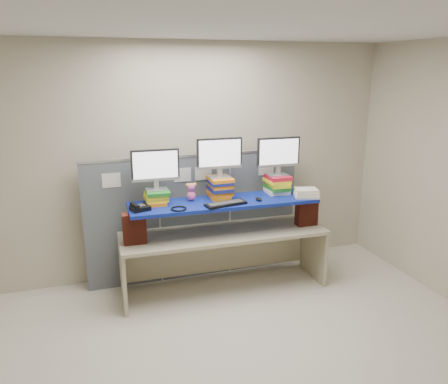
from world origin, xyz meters
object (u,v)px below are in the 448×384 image
object	(u,v)px
blue_board	(224,202)
desk_phone	(139,208)
desk	(224,243)
monitor_left	(155,167)
monitor_right	(278,154)
keyboard	(226,204)
monitor_center	(220,155)

from	to	relation	value
blue_board	desk_phone	xyz separation A→B (m)	(-0.93, -0.04, 0.05)
desk	monitor_left	xyz separation A→B (m)	(-0.72, 0.14, 0.91)
desk	desk_phone	distance (m)	1.08
monitor_left	monitor_right	world-z (taller)	monitor_right
desk	blue_board	distance (m)	0.49
monitor_left	keyboard	bearing A→B (deg)	-21.52
monitor_right	keyboard	bearing A→B (deg)	-158.91
desk	monitor_right	distance (m)	1.20
monitor_right	desk_phone	size ratio (longest dim) A/B	2.36
blue_board	monitor_right	size ratio (longest dim) A/B	4.08
blue_board	monitor_right	distance (m)	0.85
desk_phone	monitor_left	bearing A→B (deg)	25.83
desk	monitor_center	size ratio (longest dim) A/B	4.58
keyboard	desk_phone	distance (m)	0.91
monitor_right	blue_board	bearing A→B (deg)	-170.20
keyboard	monitor_right	bearing A→B (deg)	9.83
monitor_center	desk_phone	size ratio (longest dim) A/B	2.36
monitor_right	desk_phone	bearing A→B (deg)	-173.24
blue_board	monitor_left	size ratio (longest dim) A/B	4.08
monitor_left	monitor_center	size ratio (longest dim) A/B	1.00
blue_board	keyboard	size ratio (longest dim) A/B	4.43
desk	monitor_center	xyz separation A→B (m)	(-0.01, 0.12, 1.00)
desk	keyboard	distance (m)	0.55
blue_board	monitor_center	world-z (taller)	monitor_center
monitor_left	monitor_right	xyz separation A→B (m)	(1.41, -0.05, 0.07)
desk_phone	keyboard	bearing A→B (deg)	-22.12
blue_board	monitor_center	xyz separation A→B (m)	(-0.01, 0.12, 0.51)
blue_board	monitor_center	bearing A→B (deg)	97.72
blue_board	keyboard	xyz separation A→B (m)	(-0.03, -0.16, 0.03)
desk	monitor_left	size ratio (longest dim) A/B	4.58
monitor_center	keyboard	xyz separation A→B (m)	(-0.02, -0.27, -0.47)
desk	monitor_left	bearing A→B (deg)	170.72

